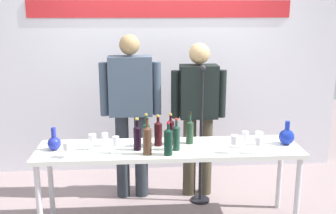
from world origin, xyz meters
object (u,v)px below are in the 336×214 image
(wine_bottle_7, at_px, (146,134))
(wine_bottle_5, at_px, (176,137))
(microphone_stand, at_px, (201,158))
(wine_bottle_2, at_px, (171,131))
(wine_bottle_1, at_px, (190,131))
(wine_glass_left_3, at_px, (92,138))
(decanter_blue_right, at_px, (287,136))
(wine_bottle_0, at_px, (158,132))
(wine_glass_left_1, at_px, (116,142))
(presenter_right, at_px, (198,111))
(wine_bottle_6, at_px, (168,141))
(wine_glass_right_0, at_px, (258,141))
(wine_bottle_3, at_px, (147,139))
(wine_glass_right_2, at_px, (259,136))
(presenter_left, at_px, (131,106))
(wine_glass_left_2, at_px, (67,147))
(wine_glass_right_1, at_px, (245,136))
(wine_glass_left_0, at_px, (105,137))
(wine_bottle_4, at_px, (137,137))
(wine_glass_right_3, at_px, (235,140))
(decanter_blue_left, at_px, (54,142))
(display_table, at_px, (169,154))

(wine_bottle_7, bearing_deg, wine_bottle_5, -22.11)
(microphone_stand, bearing_deg, wine_bottle_2, -133.73)
(wine_bottle_1, height_order, wine_glass_left_3, wine_bottle_1)
(decanter_blue_right, relative_size, wine_bottle_0, 0.77)
(wine_glass_left_1, bearing_deg, presenter_right, 42.01)
(presenter_right, xyz_separation_m, wine_bottle_6, (-0.38, -0.81, -0.05))
(wine_bottle_0, bearing_deg, wine_glass_left_3, -172.48)
(wine_glass_right_0, bearing_deg, wine_bottle_3, 176.95)
(wine_bottle_5, bearing_deg, presenter_right, 66.96)
(wine_bottle_1, height_order, wine_glass_right_2, wine_bottle_1)
(decanter_blue_right, relative_size, wine_glass_right_2, 1.80)
(decanter_blue_right, relative_size, presenter_left, 0.13)
(presenter_right, bearing_deg, wine_bottle_3, -125.21)
(wine_glass_left_2, bearing_deg, wine_glass_right_0, -0.76)
(wine_bottle_5, distance_m, wine_glass_right_1, 0.63)
(wine_glass_left_0, height_order, wine_glass_left_1, wine_glass_left_1)
(presenter_left, height_order, wine_bottle_5, presenter_left)
(wine_glass_left_3, bearing_deg, wine_bottle_1, 7.42)
(wine_bottle_4, height_order, microphone_stand, microphone_stand)
(wine_bottle_4, height_order, wine_bottle_6, wine_bottle_6)
(wine_glass_left_0, bearing_deg, decanter_blue_right, -2.18)
(wine_bottle_2, relative_size, wine_bottle_6, 1.00)
(wine_bottle_5, distance_m, wine_glass_right_2, 0.78)
(presenter_left, xyz_separation_m, wine_glass_right_0, (1.11, -0.84, -0.13))
(presenter_left, relative_size, wine_glass_right_1, 11.55)
(wine_glass_right_3, bearing_deg, wine_glass_right_1, 46.69)
(wine_bottle_3, relative_size, wine_bottle_6, 1.10)
(wine_glass_left_3, bearing_deg, wine_bottle_2, 7.48)
(wine_glass_right_2, distance_m, microphone_stand, 0.73)
(wine_glass_right_3, bearing_deg, wine_glass_left_0, 167.13)
(decanter_blue_left, bearing_deg, wine_bottle_0, 3.19)
(wine_glass_left_2, bearing_deg, wine_bottle_0, 18.05)
(microphone_stand, bearing_deg, wine_glass_left_3, -156.58)
(wine_bottle_0, height_order, wine_bottle_6, wine_bottle_6)
(display_table, xyz_separation_m, presenter_right, (0.35, 0.62, 0.24))
(wine_bottle_6, relative_size, wine_glass_right_0, 1.93)
(wine_bottle_0, relative_size, wine_bottle_6, 0.98)
(wine_bottle_1, relative_size, wine_bottle_6, 1.02)
(wine_bottle_4, height_order, wine_glass_left_1, wine_bottle_4)
(wine_bottle_5, relative_size, wine_glass_left_0, 2.29)
(presenter_right, height_order, wine_bottle_4, presenter_right)
(presenter_right, xyz_separation_m, wine_glass_right_1, (0.33, -0.67, -0.07))
(decanter_blue_left, height_order, presenter_right, presenter_right)
(wine_bottle_0, distance_m, wine_glass_right_1, 0.79)
(wine_bottle_5, relative_size, wine_glass_left_2, 2.16)
(wine_bottle_1, distance_m, wine_bottle_5, 0.22)
(wine_bottle_1, bearing_deg, decanter_blue_right, -5.73)
(wine_glass_right_2, bearing_deg, wine_glass_left_2, -172.99)
(wine_bottle_3, relative_size, wine_glass_right_3, 2.00)
(wine_bottle_2, xyz_separation_m, wine_bottle_3, (-0.22, -0.24, 0.01))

